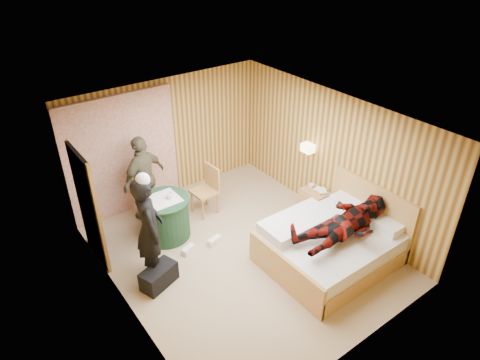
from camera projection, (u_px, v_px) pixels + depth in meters
floor at (241, 252)px, 7.54m from camera, size 4.20×5.00×0.01m
ceiling at (242, 121)px, 6.25m from camera, size 4.20×5.00×0.01m
wall_back at (167, 139)px, 8.62m from camera, size 4.20×0.02×2.50m
wall_left at (118, 242)px, 5.83m from camera, size 0.02×5.00×2.50m
wall_right at (332, 156)px, 7.97m from camera, size 0.02×5.00×2.50m
curtain at (122, 156)px, 8.09m from camera, size 2.20×0.08×2.40m
doorway at (88, 208)px, 6.93m from camera, size 0.06×0.90×2.05m
wall_lamp at (308, 148)px, 8.16m from camera, size 0.26×0.24×0.16m
bed at (331, 244)px, 7.22m from camera, size 2.16×1.70×1.17m
nightstand at (315, 202)px, 8.43m from camera, size 0.40×0.54×0.52m
round_table at (166, 217)px, 7.75m from camera, size 0.91×0.91×0.81m
chair_far at (147, 194)px, 8.17m from camera, size 0.48×0.48×0.93m
chair_near at (208, 186)px, 8.34m from camera, size 0.48×0.48×1.00m
duffel_bag at (159, 276)px, 6.79m from camera, size 0.67×0.49×0.34m
sneaker_left at (188, 250)px, 7.51m from camera, size 0.28×0.19×0.12m
sneaker_right at (214, 241)px, 7.72m from camera, size 0.29×0.17×0.12m
woman_standing at (149, 229)px, 6.64m from camera, size 0.60×0.76×1.82m
man_at_table at (144, 178)px, 8.04m from camera, size 1.09×0.75×1.72m
man_on_bed at (348, 217)px, 6.73m from camera, size 0.86×0.67×1.77m
book_lower at (318, 191)px, 8.26m from camera, size 0.20×0.25×0.02m
book_upper at (318, 191)px, 8.25m from camera, size 0.26×0.28×0.02m
cup_nightstand at (311, 186)px, 8.37m from camera, size 0.11×0.11×0.09m
cup_table at (170, 196)px, 7.53m from camera, size 0.15×0.15×0.10m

